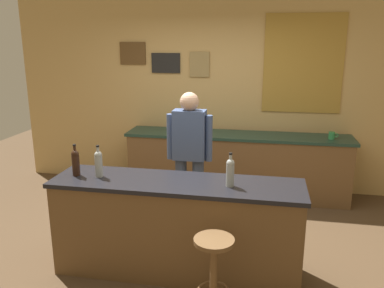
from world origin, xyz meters
name	(u,v)px	position (x,y,z in m)	size (l,w,h in m)	color
ground_plane	(186,249)	(0.00, 0.00, 0.00)	(10.00, 10.00, 0.00)	#4C3823
back_wall	(215,93)	(0.03, 2.03, 1.42)	(6.00, 0.09, 2.80)	tan
bar_counter	(177,227)	(0.00, -0.40, 0.46)	(2.32, 0.60, 0.92)	brown
side_counter	(237,165)	(0.40, 1.65, 0.45)	(3.12, 0.56, 0.90)	brown
bartender	(189,152)	(-0.06, 0.50, 0.94)	(0.52, 0.21, 1.62)	#384766
bar_stool	(214,264)	(0.43, -0.96, 0.46)	(0.32, 0.32, 0.68)	brown
wine_bottle_a	(76,162)	(-0.97, -0.42, 1.06)	(0.07, 0.07, 0.31)	black
wine_bottle_b	(99,163)	(-0.74, -0.41, 1.06)	(0.07, 0.07, 0.31)	#999E99
wine_bottle_c	(230,171)	(0.49, -0.43, 1.06)	(0.07, 0.07, 0.31)	#999E99
wine_glass_a	(193,126)	(-0.21, 1.55, 1.01)	(0.07, 0.07, 0.16)	silver
wine_glass_b	(206,126)	(-0.04, 1.58, 1.01)	(0.07, 0.07, 0.16)	silver
coffee_mug	(332,135)	(1.65, 1.61, 0.95)	(0.12, 0.08, 0.09)	#338C4C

